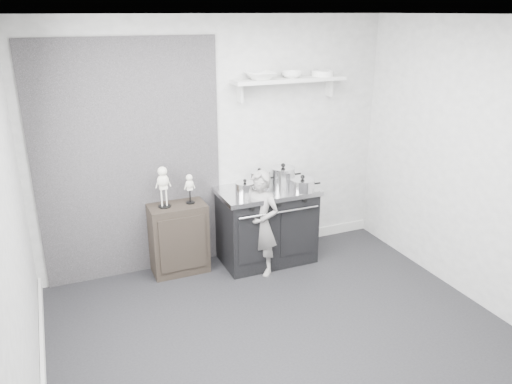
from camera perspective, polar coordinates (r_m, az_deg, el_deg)
ground at (r=4.57m, az=3.67°, el=-16.63°), size 4.00×4.00×0.00m
room_shell at (r=3.92m, az=2.05°, el=3.90°), size 4.02×3.62×2.71m
wall_shelf at (r=5.57m, az=3.80°, el=12.58°), size 1.30×0.26×0.24m
stove at (r=5.68m, az=1.21°, el=-3.75°), size 1.09×0.68×0.87m
side_cabinet at (r=5.52m, az=-8.83°, el=-5.26°), size 0.60×0.35×0.78m
child at (r=5.35m, az=0.53°, el=-3.61°), size 0.47×0.51×1.17m
pot_front_left at (r=5.31m, az=-1.27°, el=0.39°), size 0.30×0.21×0.18m
pot_back_left at (r=5.59m, az=0.39°, el=1.54°), size 0.32×0.24×0.21m
pot_back_right at (r=5.68m, az=3.10°, el=1.94°), size 0.37×0.28×0.24m
pot_front_right at (r=5.47m, az=5.32°, el=0.84°), size 0.36×0.27×0.18m
skeleton_full at (r=5.25m, az=-10.57°, el=0.92°), size 0.14×0.09×0.51m
skeleton_torso at (r=5.34m, az=-7.60°, el=0.60°), size 0.10×0.07×0.37m
bowl_large at (r=5.41m, az=0.51°, el=13.16°), size 0.32×0.32×0.08m
bowl_small at (r=5.57m, az=4.09°, el=13.26°), size 0.23×0.23×0.07m
plate_stack at (r=5.75m, az=7.58°, el=13.30°), size 0.24×0.24×0.06m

